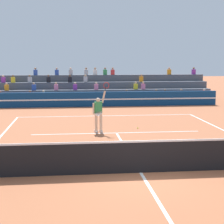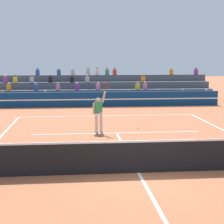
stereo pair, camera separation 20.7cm
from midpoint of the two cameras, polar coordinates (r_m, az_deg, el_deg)
name	(u,v)px [view 2 (the right image)]	position (r m, az deg, el deg)	size (l,w,h in m)	color
ground_plane	(138,173)	(12.21, 4.55, -9.22)	(120.00, 120.00, 0.00)	#AD603D
court_lines	(138,173)	(12.21, 4.55, -9.20)	(11.10, 23.90, 0.01)	white
tennis_net	(139,156)	(12.05, 4.58, -6.76)	(12.00, 0.10, 1.10)	#2D6B38
sponsor_banner_wall	(102,99)	(28.22, -1.35, 1.97)	(18.00, 0.26, 1.10)	navy
bleacher_stand	(99,92)	(31.34, -1.79, 3.13)	(18.57, 3.80, 2.83)	#4C515B
tennis_player	(99,112)	(18.43, -1.72, -0.05)	(0.87, 0.34, 2.50)	beige
tennis_ball	(138,128)	(19.51, 4.30, -2.45)	(0.07, 0.07, 0.07)	#C6DB33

